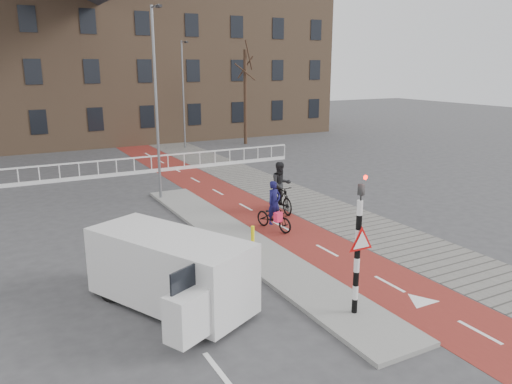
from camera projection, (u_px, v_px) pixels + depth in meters
name	position (u px, v px, depth m)	size (l,w,h in m)	color
ground	(326.00, 282.00, 14.38)	(120.00, 120.00, 0.00)	#38383A
bike_lane	(226.00, 197.00, 23.60)	(2.50, 60.00, 0.01)	maroon
sidewalk	(277.00, 190.00, 24.88)	(3.00, 60.00, 0.01)	slate
curb_island	(242.00, 242.00, 17.46)	(1.80, 16.00, 0.12)	gray
traffic_signal	(359.00, 241.00, 11.89)	(0.80, 0.80, 3.68)	black
bollard	(253.00, 239.00, 16.30)	(0.12, 0.12, 0.86)	#FDEA0E
cyclist_near	(274.00, 214.00, 18.75)	(1.05, 1.89, 1.88)	black
cyclist_far	(281.00, 192.00, 20.94)	(0.98, 2.06, 2.15)	black
van	(170.00, 269.00, 12.73)	(3.56, 4.78, 1.91)	silver
railing	(60.00, 176.00, 26.51)	(28.00, 0.10, 0.99)	silver
townhouse_row	(51.00, 41.00, 38.35)	(46.00, 10.00, 15.90)	#7F6047
tree_right	(245.00, 98.00, 38.47)	(0.26, 0.26, 7.16)	#311F16
streetlight_near	(156.00, 107.00, 22.04)	(0.12, 0.12, 8.52)	slate
streetlight_right	(183.00, 95.00, 36.63)	(0.12, 0.12, 7.73)	slate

